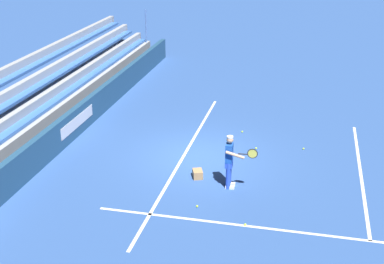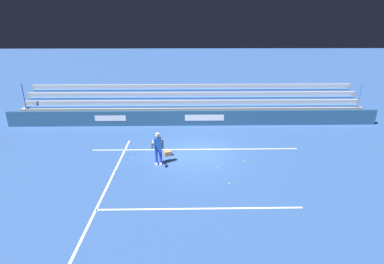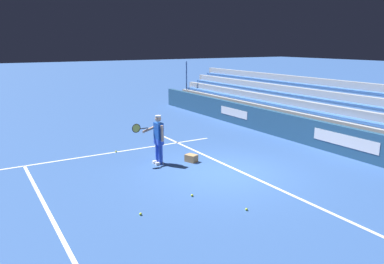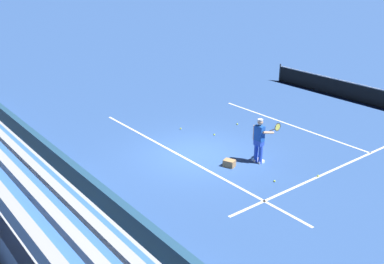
{
  "view_description": "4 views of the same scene",
  "coord_description": "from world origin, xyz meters",
  "px_view_note": "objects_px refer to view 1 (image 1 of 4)",
  "views": [
    {
      "loc": [
        16.66,
        3.6,
        7.91
      ],
      "look_at": [
        0.47,
        -0.11,
        1.11
      ],
      "focal_mm": 50.0,
      "sensor_mm": 36.0,
      "label": 1
    },
    {
      "loc": [
        0.51,
        15.64,
        6.88
      ],
      "look_at": [
        0.21,
        0.25,
        1.35
      ],
      "focal_mm": 28.0,
      "sensor_mm": 36.0,
      "label": 2
    },
    {
      "loc": [
        -9.31,
        6.88,
        4.1
      ],
      "look_at": [
        1.43,
        0.39,
        1.12
      ],
      "focal_mm": 35.0,
      "sensor_mm": 36.0,
      "label": 3
    },
    {
      "loc": [
        12.42,
        -9.91,
        7.16
      ],
      "look_at": [
        -0.32,
        0.09,
        0.83
      ],
      "focal_mm": 42.0,
      "sensor_mm": 36.0,
      "label": 4
    }
  ],
  "objects_px": {
    "tennis_ball_stray_back": "(245,225)",
    "ball_box_cardboard": "(198,174)",
    "tennis_ball_on_baseline": "(256,148)",
    "tennis_ball_far_left": "(304,149)",
    "tennis_player": "(230,161)",
    "tennis_ball_midcourt": "(242,132)",
    "tennis_ball_near_player": "(197,206)"
  },
  "relations": [
    {
      "from": "tennis_ball_stray_back",
      "to": "ball_box_cardboard",
      "type": "bearing_deg",
      "value": -143.23
    },
    {
      "from": "tennis_ball_on_baseline",
      "to": "tennis_ball_far_left",
      "type": "bearing_deg",
      "value": 101.47
    },
    {
      "from": "tennis_player",
      "to": "tennis_ball_stray_back",
      "type": "distance_m",
      "value": 2.42
    },
    {
      "from": "ball_box_cardboard",
      "to": "tennis_player",
      "type": "bearing_deg",
      "value": 69.58
    },
    {
      "from": "ball_box_cardboard",
      "to": "tennis_ball_midcourt",
      "type": "distance_m",
      "value": 4.24
    },
    {
      "from": "ball_box_cardboard",
      "to": "tennis_ball_on_baseline",
      "type": "distance_m",
      "value": 3.11
    },
    {
      "from": "tennis_player",
      "to": "tennis_ball_midcourt",
      "type": "height_order",
      "value": "tennis_player"
    },
    {
      "from": "ball_box_cardboard",
      "to": "tennis_ball_near_player",
      "type": "bearing_deg",
      "value": 11.91
    },
    {
      "from": "tennis_ball_stray_back",
      "to": "tennis_ball_near_player",
      "type": "bearing_deg",
      "value": -114.17
    },
    {
      "from": "tennis_ball_on_baseline",
      "to": "tennis_ball_near_player",
      "type": "relative_size",
      "value": 1.0
    },
    {
      "from": "tennis_ball_stray_back",
      "to": "tennis_ball_on_baseline",
      "type": "bearing_deg",
      "value": -176.7
    },
    {
      "from": "ball_box_cardboard",
      "to": "tennis_ball_far_left",
      "type": "xyz_separation_m",
      "value": [
        -3.02,
        3.27,
        -0.1
      ]
    },
    {
      "from": "tennis_ball_far_left",
      "to": "tennis_ball_stray_back",
      "type": "xyz_separation_m",
      "value": [
        5.54,
        -1.38,
        0.0
      ]
    },
    {
      "from": "tennis_ball_stray_back",
      "to": "tennis_ball_midcourt",
      "type": "bearing_deg",
      "value": -171.38
    },
    {
      "from": "tennis_ball_midcourt",
      "to": "tennis_ball_stray_back",
      "type": "xyz_separation_m",
      "value": [
        6.67,
        1.01,
        0.0
      ]
    },
    {
      "from": "tennis_player",
      "to": "tennis_ball_far_left",
      "type": "distance_m",
      "value": 4.14
    },
    {
      "from": "tennis_ball_on_baseline",
      "to": "tennis_ball_midcourt",
      "type": "bearing_deg",
      "value": -154.22
    },
    {
      "from": "tennis_ball_near_player",
      "to": "tennis_ball_far_left",
      "type": "bearing_deg",
      "value": 149.45
    },
    {
      "from": "tennis_ball_near_player",
      "to": "tennis_ball_midcourt",
      "type": "bearing_deg",
      "value": 175.39
    },
    {
      "from": "tennis_ball_on_baseline",
      "to": "tennis_player",
      "type": "bearing_deg",
      "value": -8.96
    },
    {
      "from": "tennis_ball_near_player",
      "to": "tennis_ball_on_baseline",
      "type": "bearing_deg",
      "value": 165.22
    },
    {
      "from": "tennis_player",
      "to": "tennis_ball_near_player",
      "type": "xyz_separation_m",
      "value": [
        1.44,
        -0.71,
        -0.86
      ]
    },
    {
      "from": "tennis_player",
      "to": "tennis_ball_on_baseline",
      "type": "height_order",
      "value": "tennis_player"
    },
    {
      "from": "tennis_player",
      "to": "tennis_ball_on_baseline",
      "type": "bearing_deg",
      "value": 171.04
    },
    {
      "from": "tennis_ball_far_left",
      "to": "tennis_ball_near_player",
      "type": "bearing_deg",
      "value": -30.55
    },
    {
      "from": "tennis_ball_midcourt",
      "to": "tennis_ball_on_baseline",
      "type": "bearing_deg",
      "value": 25.78
    },
    {
      "from": "tennis_ball_far_left",
      "to": "ball_box_cardboard",
      "type": "bearing_deg",
      "value": -47.26
    },
    {
      "from": "tennis_ball_far_left",
      "to": "tennis_ball_near_player",
      "type": "distance_m",
      "value": 5.66
    },
    {
      "from": "ball_box_cardboard",
      "to": "tennis_ball_near_player",
      "type": "distance_m",
      "value": 1.9
    },
    {
      "from": "tennis_ball_midcourt",
      "to": "ball_box_cardboard",
      "type": "bearing_deg",
      "value": -11.9
    },
    {
      "from": "tennis_ball_on_baseline",
      "to": "tennis_ball_near_player",
      "type": "height_order",
      "value": "same"
    },
    {
      "from": "tennis_ball_on_baseline",
      "to": "tennis_ball_stray_back",
      "type": "height_order",
      "value": "same"
    }
  ]
}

